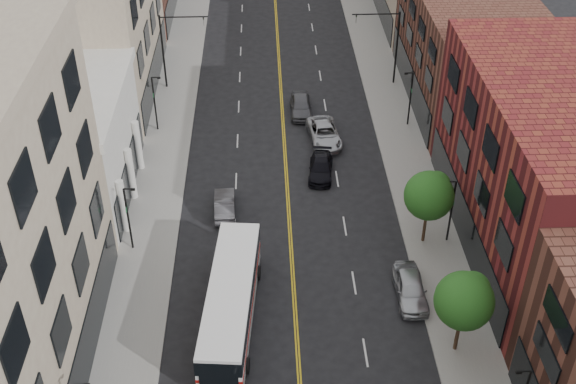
{
  "coord_description": "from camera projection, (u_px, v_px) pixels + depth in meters",
  "views": [
    {
      "loc": [
        -1.68,
        -14.74,
        32.67
      ],
      "look_at": [
        -0.22,
        23.46,
        5.0
      ],
      "focal_mm": 45.0,
      "sensor_mm": 36.0,
      "label": 1
    }
  ],
  "objects": [
    {
      "name": "sidewalk_left",
      "position": [
        164.0,
        161.0,
        59.12
      ],
      "size": [
        4.0,
        110.0,
        0.15
      ],
      "primitive_type": "cube",
      "color": "gray",
      "rests_on": "ground"
    },
    {
      "name": "sidewalk_right",
      "position": [
        406.0,
        156.0,
        59.73
      ],
      "size": [
        4.0,
        110.0,
        0.15
      ],
      "primitive_type": "cube",
      "color": "gray",
      "rests_on": "ground"
    },
    {
      "name": "bldg_l_white",
      "position": [
        58.0,
        148.0,
        53.36
      ],
      "size": [
        10.0,
        14.0,
        8.0
      ],
      "primitive_type": "cube",
      "color": "silver",
      "rests_on": "ground"
    },
    {
      "name": "bldg_r_mid",
      "position": [
        548.0,
        169.0,
        47.57
      ],
      "size": [
        10.0,
        22.0,
        12.0
      ],
      "primitive_type": "cube",
      "color": "maroon",
      "rests_on": "ground"
    },
    {
      "name": "bldg_r_far_a",
      "position": [
        469.0,
        48.0,
        65.16
      ],
      "size": [
        10.0,
        20.0,
        10.0
      ],
      "primitive_type": "cube",
      "color": "#572D23",
      "rests_on": "ground"
    },
    {
      "name": "tree_r_2",
      "position": [
        466.0,
        299.0,
        40.4
      ],
      "size": [
        3.4,
        3.4,
        5.59
      ],
      "color": "black",
      "rests_on": "sidewalk_right"
    },
    {
      "name": "tree_r_3",
      "position": [
        430.0,
        194.0,
        48.49
      ],
      "size": [
        3.4,
        3.4,
        5.59
      ],
      "color": "black",
      "rests_on": "sidewalk_right"
    },
    {
      "name": "lamp_l_2",
      "position": [
        128.0,
        215.0,
        48.48
      ],
      "size": [
        0.81,
        0.55,
        5.05
      ],
      "color": "black",
      "rests_on": "sidewalk_left"
    },
    {
      "name": "lamp_l_3",
      "position": [
        155.0,
        100.0,
        61.44
      ],
      "size": [
        0.81,
        0.55,
        5.05
      ],
      "color": "black",
      "rests_on": "sidewalk_left"
    },
    {
      "name": "lamp_r_2",
      "position": [
        451.0,
        208.0,
        49.16
      ],
      "size": [
        0.81,
        0.55,
        5.05
      ],
      "color": "black",
      "rests_on": "sidewalk_right"
    },
    {
      "name": "lamp_r_3",
      "position": [
        410.0,
        96.0,
        62.11
      ],
      "size": [
        0.81,
        0.55,
        5.05
      ],
      "color": "black",
      "rests_on": "sidewalk_right"
    },
    {
      "name": "signal_mast_left",
      "position": [
        170.0,
        43.0,
        66.95
      ],
      "size": [
        4.49,
        0.18,
        7.2
      ],
      "color": "black",
      "rests_on": "sidewalk_left"
    },
    {
      "name": "signal_mast_right",
      "position": [
        390.0,
        39.0,
        67.58
      ],
      "size": [
        4.49,
        0.18,
        7.2
      ],
      "color": "black",
      "rests_on": "sidewalk_right"
    },
    {
      "name": "city_bus",
      "position": [
        231.0,
        300.0,
        43.65
      ],
      "size": [
        3.63,
        12.03,
        3.05
      ],
      "rotation": [
        0.0,
        0.0,
        -0.09
      ],
      "color": "white",
      "rests_on": "ground"
    },
    {
      "name": "car_parked_far",
      "position": [
        410.0,
        288.0,
        45.9
      ],
      "size": [
        1.88,
        4.66,
        1.59
      ],
      "primitive_type": "imported",
      "rotation": [
        0.0,
        0.0,
        0.0
      ],
      "color": "#B2B5BA",
      "rests_on": "ground"
    },
    {
      "name": "car_lane_behind",
      "position": [
        225.0,
        205.0,
        53.25
      ],
      "size": [
        1.66,
        4.27,
        1.39
      ],
      "primitive_type": "imported",
      "rotation": [
        0.0,
        0.0,
        3.19
      ],
      "color": "#48474C",
      "rests_on": "ground"
    },
    {
      "name": "car_lane_a",
      "position": [
        321.0,
        168.0,
        57.25
      ],
      "size": [
        2.37,
        4.72,
        1.31
      ],
      "primitive_type": "imported",
      "rotation": [
        0.0,
        0.0,
        -0.12
      ],
      "color": "black",
      "rests_on": "ground"
    },
    {
      "name": "car_lane_b",
      "position": [
        324.0,
        133.0,
        61.33
      ],
      "size": [
        3.07,
        5.64,
        1.5
      ],
      "primitive_type": "imported",
      "rotation": [
        0.0,
        0.0,
        0.11
      ],
      "color": "#ADAFB5",
      "rests_on": "ground"
    },
    {
      "name": "car_lane_c",
      "position": [
        301.0,
        106.0,
        65.16
      ],
      "size": [
        1.92,
        4.66,
        1.58
      ],
      "primitive_type": "imported",
      "rotation": [
        0.0,
        0.0,
        -0.01
      ],
      "color": "#505055",
      "rests_on": "ground"
    }
  ]
}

